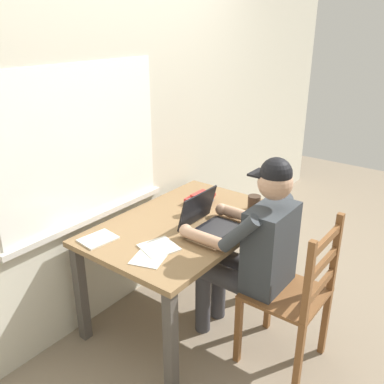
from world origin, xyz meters
name	(u,v)px	position (x,y,z in m)	size (l,w,h in m)	color
ground_plane	(186,312)	(0.00, 0.00, 0.00)	(8.00, 8.00, 0.00)	gray
back_wall	(125,122)	(-0.01, 0.50, 1.30)	(6.00, 0.08, 2.60)	beige
desk	(185,235)	(0.00, 0.00, 0.62)	(1.28, 0.83, 0.71)	olive
seated_person	(253,246)	(0.02, -0.49, 0.69)	(0.50, 0.60, 1.26)	#33383D
wooden_chair	(294,296)	(0.02, -0.77, 0.47)	(0.42, 0.42, 0.95)	brown
laptop	(209,222)	(0.01, -0.18, 0.77)	(0.33, 0.29, 0.23)	black
computer_mouse	(234,213)	(0.28, -0.20, 0.73)	(0.06, 0.10, 0.03)	black
coffee_mug_white	(194,207)	(0.14, 0.03, 0.77)	(0.11, 0.07, 0.10)	white
coffee_mug_dark	(254,203)	(0.44, -0.26, 0.76)	(0.12, 0.09, 0.10)	#38281E
book_stack_main	(200,198)	(0.31, 0.11, 0.74)	(0.20, 0.15, 0.07)	#2D5B9E
paper_pile_near_laptop	(149,258)	(-0.47, -0.12, 0.72)	(0.18, 0.17, 0.00)	silver
paper_pile_back_corner	(98,239)	(-0.50, 0.26, 0.72)	(0.20, 0.16, 0.01)	silver
paper_pile_side	(159,247)	(-0.35, -0.09, 0.72)	(0.19, 0.19, 0.01)	silver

